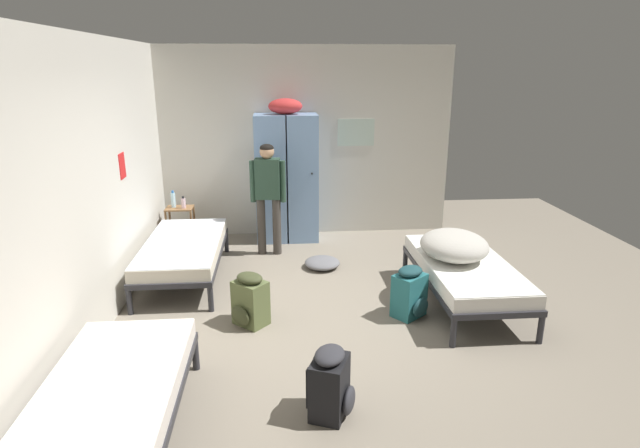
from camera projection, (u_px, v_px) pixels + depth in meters
ground_plane at (322, 321)px, 5.28m from camera, size 9.40×9.40×0.00m
room_backdrop at (207, 165)px, 5.98m from camera, size 4.39×5.93×2.80m
locker_bank at (287, 176)px, 7.50m from camera, size 0.90×0.55×2.07m
shelf_unit at (181, 222)px, 7.39m from camera, size 0.38×0.30×0.57m
bed_left_rear at (183, 249)px, 6.21m from camera, size 0.90×1.90×0.49m
bed_right at (465, 270)px, 5.59m from camera, size 0.90×1.90×0.49m
bed_left_front at (108, 400)px, 3.42m from camera, size 0.90×1.90×0.49m
bedding_heap at (454, 245)px, 5.58m from camera, size 0.73×0.82×0.30m
person_traveler at (268, 189)px, 6.90m from camera, size 0.48×0.22×1.53m
water_bottle at (173, 200)px, 7.30m from camera, size 0.06×0.06×0.24m
lotion_bottle at (183, 203)px, 7.27m from camera, size 0.06×0.06×0.17m
backpack_teal at (410, 293)px, 5.31m from camera, size 0.41×0.42×0.55m
backpack_olive at (250, 301)px, 5.13m from camera, size 0.42×0.42×0.55m
backpack_black at (331, 384)px, 3.79m from camera, size 0.40×0.39×0.55m
clothes_pile_grey at (322, 263)px, 6.65m from camera, size 0.45×0.46×0.13m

